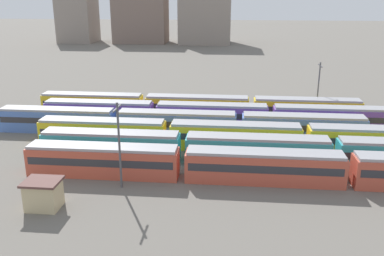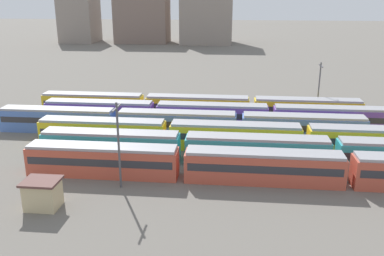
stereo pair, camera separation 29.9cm
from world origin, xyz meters
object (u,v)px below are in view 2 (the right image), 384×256
at_px(train_track_5, 197,106).
at_px(catenary_pole_1, 319,86).
at_px(train_track_3, 177,123).
at_px(catenary_pole_0, 118,141).
at_px(signal_hut, 43,194).
at_px(train_track_4, 331,118).

bearing_deg(train_track_5, catenary_pole_1, 8.82).
relative_size(train_track_3, train_track_5, 1.00).
xyz_separation_m(train_track_3, catenary_pole_1, (23.35, 13.68, 3.36)).
bearing_deg(catenary_pole_0, signal_hut, -140.38).
bearing_deg(train_track_3, catenary_pole_0, -101.36).
height_order(train_track_4, train_track_5, same).
bearing_deg(train_track_5, catenary_pole_0, -101.55).
xyz_separation_m(train_track_4, catenary_pole_1, (-0.63, 8.48, 3.36)).
relative_size(train_track_3, catenary_pole_0, 5.68).
relative_size(train_track_5, catenary_pole_1, 5.91).
relative_size(catenary_pole_0, signal_hut, 2.73).
bearing_deg(train_track_5, train_track_4, -13.42).
distance_m(train_track_4, signal_hut, 45.09).
bearing_deg(signal_hut, train_track_5, 70.11).
relative_size(train_track_3, signal_hut, 15.50).
bearing_deg(train_track_5, signal_hut, -109.89).
relative_size(catenary_pole_0, catenary_pole_1, 1.04).
height_order(train_track_3, train_track_5, same).
relative_size(train_track_4, catenary_pole_1, 9.91).
bearing_deg(catenary_pole_1, catenary_pole_0, -129.93).
bearing_deg(signal_hut, train_track_3, 66.88).
bearing_deg(train_track_3, signal_hut, -113.12).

